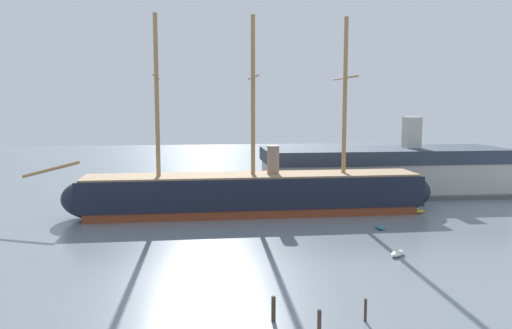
{
  "coord_description": "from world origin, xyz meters",
  "views": [
    {
      "loc": [
        -9.05,
        -36.97,
        19.88
      ],
      "look_at": [
        -0.62,
        37.67,
        10.63
      ],
      "focal_mm": 36.53,
      "sensor_mm": 36.0,
      "label": 1
    }
  ],
  "objects_px": {
    "mooring_piling_nearest": "(319,322)",
    "dockside_warehouse_right": "(383,171)",
    "dinghy_alongside_stern": "(380,228)",
    "motorboat_far_left": "(94,212)",
    "dinghy_mid_right": "(397,253)",
    "tall_ship": "(253,193)",
    "mooring_piling_left_pair": "(273,309)",
    "motorboat_distant_centre": "(254,200)",
    "sailboat_far_right": "(414,211)",
    "mooring_piling_right_pair": "(365,310)"
  },
  "relations": [
    {
      "from": "mooring_piling_nearest",
      "to": "motorboat_distant_centre",
      "type": "bearing_deg",
      "value": 89.4
    },
    {
      "from": "tall_ship",
      "to": "dinghy_mid_right",
      "type": "xyz_separation_m",
      "value": [
        15.79,
        -27.05,
        -3.39
      ]
    },
    {
      "from": "tall_ship",
      "to": "mooring_piling_left_pair",
      "type": "height_order",
      "value": "tall_ship"
    },
    {
      "from": "dinghy_mid_right",
      "to": "mooring_piling_left_pair",
      "type": "distance_m",
      "value": 26.0
    },
    {
      "from": "dinghy_alongside_stern",
      "to": "mooring_piling_nearest",
      "type": "relative_size",
      "value": 1.12
    },
    {
      "from": "mooring_piling_nearest",
      "to": "mooring_piling_right_pair",
      "type": "distance_m",
      "value": 5.14
    },
    {
      "from": "dinghy_alongside_stern",
      "to": "mooring_piling_left_pair",
      "type": "distance_m",
      "value": 38.25
    },
    {
      "from": "sailboat_far_right",
      "to": "dinghy_mid_right",
      "type": "bearing_deg",
      "value": -117.53
    },
    {
      "from": "tall_ship",
      "to": "dinghy_alongside_stern",
      "type": "relative_size",
      "value": 30.0
    },
    {
      "from": "motorboat_distant_centre",
      "to": "mooring_piling_right_pair",
      "type": "xyz_separation_m",
      "value": [
        4.14,
        -54.97,
        0.37
      ]
    },
    {
      "from": "motorboat_distant_centre",
      "to": "mooring_piling_nearest",
      "type": "relative_size",
      "value": 2.39
    },
    {
      "from": "motorboat_distant_centre",
      "to": "dockside_warehouse_right",
      "type": "distance_m",
      "value": 30.16
    },
    {
      "from": "mooring_piling_right_pair",
      "to": "dockside_warehouse_right",
      "type": "distance_m",
      "value": 67.85
    },
    {
      "from": "tall_ship",
      "to": "dockside_warehouse_right",
      "type": "relative_size",
      "value": 1.29
    },
    {
      "from": "tall_ship",
      "to": "mooring_piling_nearest",
      "type": "relative_size",
      "value": 33.56
    },
    {
      "from": "mooring_piling_nearest",
      "to": "dockside_warehouse_right",
      "type": "distance_m",
      "value": 71.53
    },
    {
      "from": "dinghy_mid_right",
      "to": "motorboat_far_left",
      "type": "relative_size",
      "value": 0.72
    },
    {
      "from": "motorboat_distant_centre",
      "to": "mooring_piling_nearest",
      "type": "distance_m",
      "value": 56.97
    },
    {
      "from": "sailboat_far_right",
      "to": "motorboat_distant_centre",
      "type": "relative_size",
      "value": 1.07
    },
    {
      "from": "motorboat_far_left",
      "to": "dockside_warehouse_right",
      "type": "height_order",
      "value": "dockside_warehouse_right"
    },
    {
      "from": "dinghy_mid_right",
      "to": "mooring_piling_left_pair",
      "type": "bearing_deg",
      "value": -136.22
    },
    {
      "from": "dinghy_alongside_stern",
      "to": "motorboat_far_left",
      "type": "height_order",
      "value": "motorboat_far_left"
    },
    {
      "from": "mooring_piling_left_pair",
      "to": "dockside_warehouse_right",
      "type": "xyz_separation_m",
      "value": [
        32.86,
        62.23,
        3.73
      ]
    },
    {
      "from": "motorboat_far_left",
      "to": "mooring_piling_left_pair",
      "type": "relative_size",
      "value": 1.73
    },
    {
      "from": "dinghy_mid_right",
      "to": "sailboat_far_right",
      "type": "distance_m",
      "value": 27.17
    },
    {
      "from": "dinghy_mid_right",
      "to": "dinghy_alongside_stern",
      "type": "bearing_deg",
      "value": 79.25
    },
    {
      "from": "motorboat_far_left",
      "to": "mooring_piling_left_pair",
      "type": "height_order",
      "value": "mooring_piling_left_pair"
    },
    {
      "from": "dinghy_mid_right",
      "to": "motorboat_distant_centre",
      "type": "distance_m",
      "value": 38.95
    },
    {
      "from": "dinghy_alongside_stern",
      "to": "motorboat_far_left",
      "type": "xyz_separation_m",
      "value": [
        -46.04,
        15.27,
        0.32
      ]
    },
    {
      "from": "sailboat_far_right",
      "to": "motorboat_distant_centre",
      "type": "height_order",
      "value": "sailboat_far_right"
    },
    {
      "from": "motorboat_far_left",
      "to": "mooring_piling_nearest",
      "type": "bearing_deg",
      "value": -60.5
    },
    {
      "from": "dockside_warehouse_right",
      "to": "mooring_piling_nearest",
      "type": "bearing_deg",
      "value": -114.24
    },
    {
      "from": "dinghy_mid_right",
      "to": "dockside_warehouse_right",
      "type": "height_order",
      "value": "dockside_warehouse_right"
    },
    {
      "from": "tall_ship",
      "to": "dockside_warehouse_right",
      "type": "xyz_separation_m",
      "value": [
        29.89,
        17.2,
        1.17
      ]
    },
    {
      "from": "mooring_piling_right_pair",
      "to": "dockside_warehouse_right",
      "type": "xyz_separation_m",
      "value": [
        24.58,
        63.13,
        3.84
      ]
    },
    {
      "from": "motorboat_far_left",
      "to": "mooring_piling_left_pair",
      "type": "xyz_separation_m",
      "value": [
        24.68,
        -46.99,
        0.59
      ]
    },
    {
      "from": "dinghy_mid_right",
      "to": "mooring_piling_nearest",
      "type": "bearing_deg",
      "value": -126.09
    },
    {
      "from": "motorboat_far_left",
      "to": "sailboat_far_right",
      "type": "xyz_separation_m",
      "value": [
        55.99,
        -4.91,
        -0.13
      ]
    },
    {
      "from": "sailboat_far_right",
      "to": "mooring_piling_left_pair",
      "type": "relative_size",
      "value": 2.31
    },
    {
      "from": "tall_ship",
      "to": "dinghy_mid_right",
      "type": "relative_size",
      "value": 24.5
    },
    {
      "from": "mooring_piling_right_pair",
      "to": "motorboat_distant_centre",
      "type": "bearing_deg",
      "value": 94.31
    },
    {
      "from": "motorboat_far_left",
      "to": "mooring_piling_right_pair",
      "type": "bearing_deg",
      "value": -55.46
    },
    {
      "from": "mooring_piling_nearest",
      "to": "dockside_warehouse_right",
      "type": "bearing_deg",
      "value": 65.76
    },
    {
      "from": "motorboat_far_left",
      "to": "mooring_piling_right_pair",
      "type": "distance_m",
      "value": 58.12
    },
    {
      "from": "mooring_piling_left_pair",
      "to": "dockside_warehouse_right",
      "type": "relative_size",
      "value": 0.04
    },
    {
      "from": "motorboat_distant_centre",
      "to": "mooring_piling_left_pair",
      "type": "height_order",
      "value": "mooring_piling_left_pair"
    },
    {
      "from": "mooring_piling_nearest",
      "to": "mooring_piling_right_pair",
      "type": "xyz_separation_m",
      "value": [
        4.74,
        2.0,
        -0.0
      ]
    },
    {
      "from": "dinghy_mid_right",
      "to": "dinghy_alongside_stern",
      "type": "height_order",
      "value": "dinghy_mid_right"
    },
    {
      "from": "motorboat_distant_centre",
      "to": "mooring_piling_nearest",
      "type": "xyz_separation_m",
      "value": [
        -0.59,
        -56.97,
        0.37
      ]
    },
    {
      "from": "motorboat_far_left",
      "to": "mooring_piling_nearest",
      "type": "distance_m",
      "value": 57.31
    }
  ]
}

